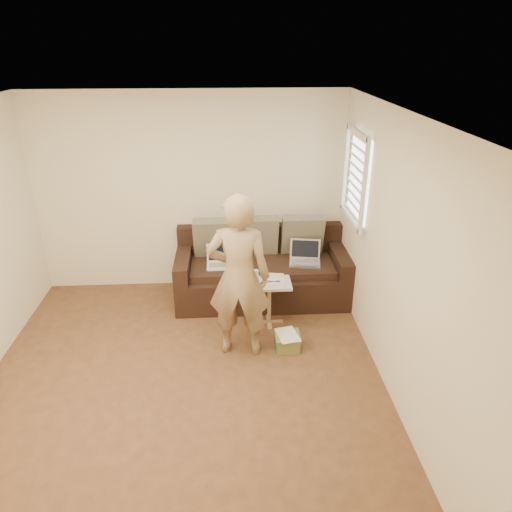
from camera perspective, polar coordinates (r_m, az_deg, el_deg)
name	(u,v)px	position (r m, az deg, el deg)	size (l,w,h in m)	color
floor	(184,390)	(4.86, -8.77, -15.75)	(4.50, 4.50, 0.00)	#52341E
ceiling	(161,118)	(3.74, -11.44, 16.13)	(4.50, 4.50, 0.00)	white
wall_back	(191,194)	(6.22, -7.93, 7.48)	(4.00, 4.00, 0.00)	beige
wall_front	(124,507)	(2.38, -15.76, -27.24)	(4.00, 4.00, 0.00)	beige
wall_right	(400,266)	(4.37, 17.07, -1.15)	(4.50, 4.50, 0.00)	beige
window_blinds	(356,177)	(5.56, 12.01, 9.38)	(0.12, 0.88, 1.08)	white
sofa	(262,268)	(6.10, 0.72, -1.51)	(2.20, 0.95, 0.85)	black
pillow_left	(215,238)	(6.11, -5.02, 2.21)	(0.55, 0.14, 0.55)	#68604D
pillow_mid	(257,236)	(6.15, 0.12, 2.46)	(0.55, 0.14, 0.55)	brown
pillow_right	(302,235)	(6.22, 5.65, 2.61)	(0.55, 0.14, 0.55)	#68604D
laptop_silver	(305,264)	(6.03, 5.95, -0.96)	(0.39, 0.28, 0.26)	#B7BABC
laptop_white	(221,266)	(5.95, -4.27, -1.26)	(0.35, 0.26, 0.26)	white
person	(239,277)	(4.84, -2.10, -2.59)	(0.66, 0.45, 1.81)	#9E8856
side_table	(269,303)	(5.62, 1.61, -5.69)	(0.50, 0.35, 0.55)	silver
drinking_glass	(256,275)	(5.52, -0.04, -2.30)	(0.07, 0.07, 0.12)	silver
scissors	(273,281)	(5.49, 2.05, -3.11)	(0.18, 0.10, 0.02)	silver
paper_on_table	(275,279)	(5.56, 2.28, -2.80)	(0.21, 0.30, 0.00)	white
striped_box	(287,341)	(5.30, 3.82, -10.28)	(0.28, 0.28, 0.17)	orange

